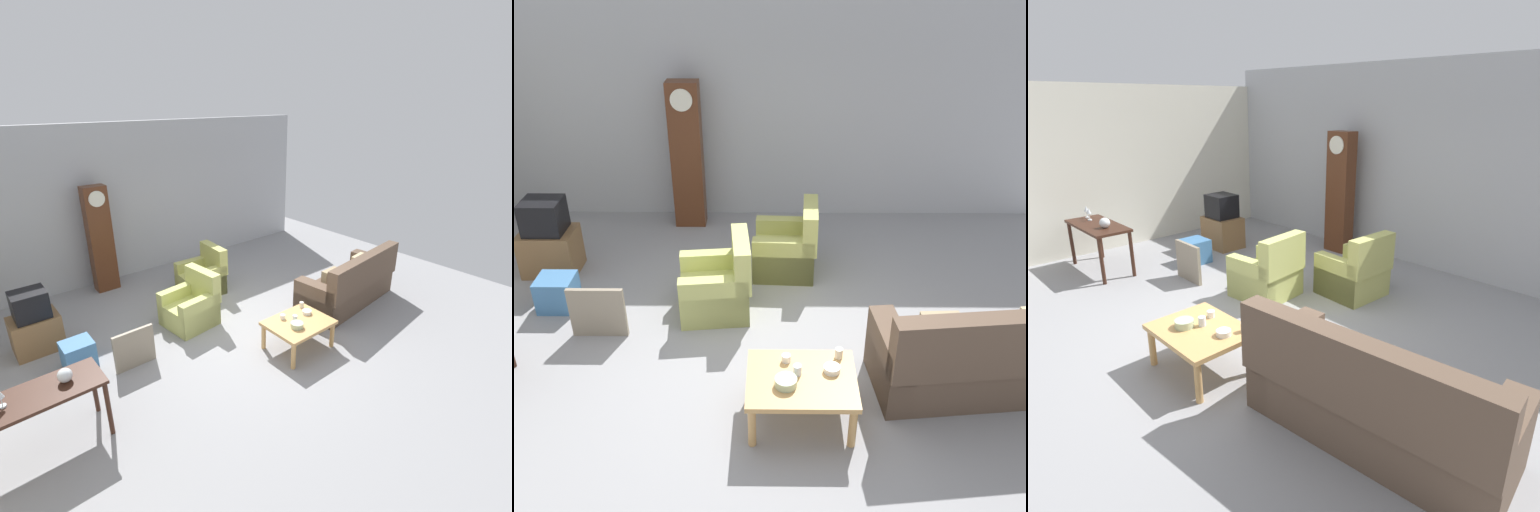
# 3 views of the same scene
# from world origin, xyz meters

# --- Properties ---
(ground_plane) EXTENTS (10.40, 10.40, 0.00)m
(ground_plane) POSITION_xyz_m (0.00, 0.00, 0.00)
(ground_plane) COLOR gray
(garage_door_wall) EXTENTS (8.40, 0.16, 3.20)m
(garage_door_wall) POSITION_xyz_m (0.00, 3.60, 1.60)
(garage_door_wall) COLOR #ADAFB5
(garage_door_wall) RESTS_ON ground_plane
(couch_floral) EXTENTS (2.18, 1.09, 1.04)m
(couch_floral) POSITION_xyz_m (2.09, -0.40, 0.35)
(couch_floral) COLOR brown
(couch_floral) RESTS_ON ground_plane
(armchair_olive_near) EXTENTS (0.87, 0.84, 0.92)m
(armchair_olive_near) POSITION_xyz_m (-0.56, 0.87, 0.31)
(armchair_olive_near) COLOR #B7BC66
(armchair_olive_near) RESTS_ON ground_plane
(armchair_olive_far) EXTENTS (0.83, 0.80, 0.92)m
(armchair_olive_far) POSITION_xyz_m (0.25, 1.77, 0.31)
(armchair_olive_far) COLOR tan
(armchair_olive_far) RESTS_ON ground_plane
(coffee_table_wood) EXTENTS (0.96, 0.76, 0.46)m
(coffee_table_wood) POSITION_xyz_m (0.32, -0.81, 0.40)
(coffee_table_wood) COLOR tan
(coffee_table_wood) RESTS_ON ground_plane
(console_table_dark) EXTENTS (1.30, 0.56, 0.76)m
(console_table_dark) POSITION_xyz_m (-3.17, -0.39, 0.65)
(console_table_dark) COLOR #381E14
(console_table_dark) RESTS_ON ground_plane
(grandfather_clock) EXTENTS (0.44, 0.30, 2.11)m
(grandfather_clock) POSITION_xyz_m (-1.18, 3.15, 1.06)
(grandfather_clock) COLOR #562D19
(grandfather_clock) RESTS_ON ground_plane
(tv_stand_cabinet) EXTENTS (0.68, 0.52, 0.57)m
(tv_stand_cabinet) POSITION_xyz_m (-2.79, 1.74, 0.29)
(tv_stand_cabinet) COLOR brown
(tv_stand_cabinet) RESTS_ON ground_plane
(tv_crt) EXTENTS (0.48, 0.44, 0.42)m
(tv_crt) POSITION_xyz_m (-2.79, 1.74, 0.78)
(tv_crt) COLOR black
(tv_crt) RESTS_ON tv_stand_cabinet
(framed_picture_leaning) EXTENTS (0.60, 0.05, 0.59)m
(framed_picture_leaning) POSITION_xyz_m (-1.81, 0.38, 0.29)
(framed_picture_leaning) COLOR gray
(framed_picture_leaning) RESTS_ON ground_plane
(storage_box_blue) EXTENTS (0.42, 0.38, 0.40)m
(storage_box_blue) POSITION_xyz_m (-2.44, 0.91, 0.20)
(storage_box_blue) COLOR teal
(storage_box_blue) RESTS_ON ground_plane
(glass_dome_cloche) EXTENTS (0.16, 0.16, 0.16)m
(glass_dome_cloche) POSITION_xyz_m (-2.88, -0.38, 0.84)
(glass_dome_cloche) COLOR silver
(glass_dome_cloche) RESTS_ON console_table_dark
(cup_white_porcelain) EXTENTS (0.08, 0.08, 0.07)m
(cup_white_porcelain) POSITION_xyz_m (0.19, -0.59, 0.50)
(cup_white_porcelain) COLOR white
(cup_white_porcelain) RESTS_ON coffee_table_wood
(cup_blue_rimmed) EXTENTS (0.08, 0.08, 0.10)m
(cup_blue_rimmed) POSITION_xyz_m (0.28, -0.76, 0.51)
(cup_blue_rimmed) COLOR silver
(cup_blue_rimmed) RESTS_ON coffee_table_wood
(cup_cream_tall) EXTENTS (0.07, 0.07, 0.10)m
(cup_cream_tall) POSITION_xyz_m (0.67, -0.54, 0.51)
(cup_cream_tall) COLOR beige
(cup_cream_tall) RESTS_ON coffee_table_wood
(bowl_white_stacked) EXTENTS (0.15, 0.15, 0.06)m
(bowl_white_stacked) POSITION_xyz_m (0.59, -0.73, 0.49)
(bowl_white_stacked) COLOR white
(bowl_white_stacked) RESTS_ON coffee_table_wood
(bowl_shallow_green) EXTENTS (0.19, 0.19, 0.08)m
(bowl_shallow_green) POSITION_xyz_m (0.18, -0.91, 0.50)
(bowl_shallow_green) COLOR #B2C69E
(bowl_shallow_green) RESTS_ON coffee_table_wood
(wine_glass_mid) EXTENTS (0.07, 0.07, 0.21)m
(wine_glass_mid) POSITION_xyz_m (-3.49, -0.38, 0.90)
(wine_glass_mid) COLOR silver
(wine_glass_mid) RESTS_ON console_table_dark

